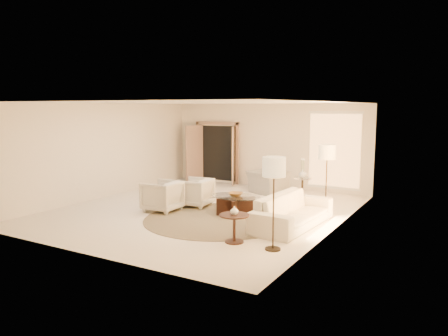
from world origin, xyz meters
The scene contains 18 objects.
room centered at (0.00, 0.00, 1.40)m, with size 7.04×8.04×2.83m.
windows_right centered at (3.45, 0.10, 1.35)m, with size 0.10×6.40×2.40m, color #F7B162, non-canonical shape.
window_back_corner centered at (2.30, 3.95, 1.35)m, with size 1.70×0.10×2.40m, color #F7B162, non-canonical shape.
curtains_right centered at (3.40, 1.00, 1.30)m, with size 0.06×5.20×2.60m, color #CAB783, non-canonical shape.
french_doors centered at (-1.90, 3.82, 1.07)m, with size 1.95×0.66×2.16m.
area_rug centered at (0.80, -0.65, 0.01)m, with size 3.51×3.51×0.01m, color #3E3323.
sofa centered at (2.61, -0.31, 0.37)m, with size 2.50×0.98×0.73m, color beige.
armchair_left centered at (-0.45, 0.29, 0.42)m, with size 0.82×0.77×0.84m, color beige.
armchair_right centered at (-0.87, -0.61, 0.44)m, with size 0.85×0.80×0.88m, color beige.
accent_chair centered at (0.52, 2.90, 0.47)m, with size 1.08×0.70×0.94m, color gray.
coffee_table centered at (0.97, 0.00, 0.30)m, with size 1.58×1.58×0.48m.
end_table centered at (2.03, -2.00, 0.39)m, with size 0.61×0.61×0.57m.
side_table centered at (1.72, 2.76, 0.38)m, with size 0.54×0.54×0.63m.
floor_lamp_near centered at (2.90, 1.22, 1.50)m, with size 0.43×0.43×1.76m.
floor_lamp_far centered at (2.89, -2.04, 1.51)m, with size 0.43×0.43×1.78m.
bowl centered at (0.97, 0.00, 0.53)m, with size 0.36×0.36×0.09m, color brown.
end_vase centered at (2.03, -2.00, 0.66)m, with size 0.17×0.17×0.17m, color white.
side_vase centered at (1.72, 2.76, 0.74)m, with size 0.23×0.23×0.24m, color white.
Camera 1 is at (6.09, -9.42, 2.70)m, focal length 35.00 mm.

